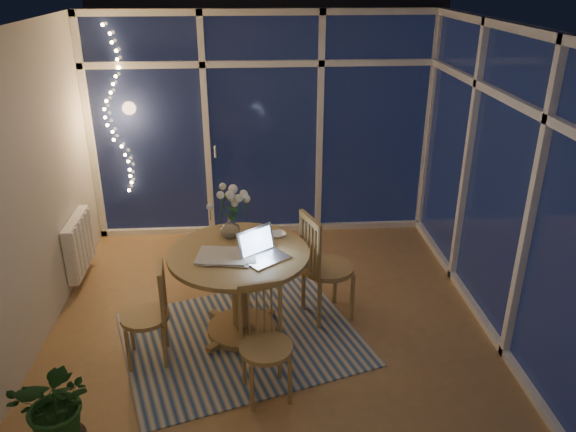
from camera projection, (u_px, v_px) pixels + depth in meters
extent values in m
plane|color=olive|center=(272.00, 319.00, 5.22)|extent=(4.00, 4.00, 0.00)
plane|color=white|center=(268.00, 26.00, 4.16)|extent=(4.00, 4.00, 0.00)
cube|color=beige|center=(263.00, 127.00, 6.51)|extent=(4.00, 0.04, 2.60)
cube|color=beige|center=(286.00, 331.00, 2.87)|extent=(4.00, 0.04, 2.60)
cube|color=beige|center=(25.00, 195.00, 4.56)|extent=(0.04, 4.00, 2.60)
cube|color=beige|center=(503.00, 183.00, 4.82)|extent=(0.04, 4.00, 2.60)
cube|color=white|center=(263.00, 128.00, 6.47)|extent=(4.00, 0.10, 2.60)
cube|color=white|center=(498.00, 183.00, 4.81)|extent=(0.10, 4.00, 2.60)
cube|color=white|center=(79.00, 244.00, 5.75)|extent=(0.10, 0.70, 0.58)
cube|color=black|center=(288.00, 158.00, 9.83)|extent=(12.00, 6.00, 0.10)
cube|color=#3B2115|center=(258.00, 98.00, 9.86)|extent=(11.00, 0.08, 1.80)
cube|color=#30323A|center=(268.00, 8.00, 12.09)|extent=(7.00, 3.00, 2.20)
sphere|color=black|center=(206.00, 160.00, 8.08)|extent=(0.90, 0.90, 0.90)
cube|color=beige|center=(242.00, 339.00, 4.94)|extent=(2.38, 2.12, 0.01)
cylinder|color=olive|center=(240.00, 294.00, 4.86)|extent=(1.50, 1.50, 0.81)
cube|color=olive|center=(145.00, 314.00, 4.51)|extent=(0.45, 0.45, 0.89)
cube|color=olive|center=(328.00, 266.00, 5.07)|extent=(0.63, 0.63, 1.06)
cube|color=olive|center=(266.00, 345.00, 4.12)|extent=(0.50, 0.50, 0.91)
imported|color=white|center=(230.00, 226.00, 4.92)|extent=(0.25, 0.25, 0.21)
imported|color=white|center=(278.00, 234.00, 4.97)|extent=(0.19, 0.19, 0.04)
cube|color=silver|center=(226.00, 256.00, 4.61)|extent=(0.45, 0.36, 0.02)
cube|color=black|center=(250.00, 257.00, 4.61)|extent=(0.10, 0.06, 0.01)
imported|color=#19461C|center=(59.00, 411.00, 3.62)|extent=(0.61, 0.55, 0.76)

